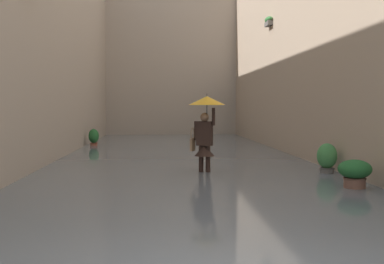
{
  "coord_description": "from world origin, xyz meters",
  "views": [
    {
      "loc": [
        0.63,
        3.75,
        1.79
      ],
      "look_at": [
        -0.19,
        -9.1,
        1.13
      ],
      "focal_mm": 46.01,
      "sensor_mm": 36.0,
      "label": 1
    }
  ],
  "objects_px": {
    "potted_plant_far_left": "(355,174)",
    "potted_plant_far_right": "(94,138)",
    "potted_plant_near_left": "(327,159)",
    "person_wading": "(206,121)"
  },
  "relations": [
    {
      "from": "potted_plant_far_left",
      "to": "potted_plant_far_right",
      "type": "bearing_deg",
      "value": -59.03
    },
    {
      "from": "person_wading",
      "to": "potted_plant_near_left",
      "type": "distance_m",
      "value": 3.16
    },
    {
      "from": "person_wading",
      "to": "potted_plant_far_right",
      "type": "bearing_deg",
      "value": -65.4
    },
    {
      "from": "person_wading",
      "to": "potted_plant_near_left",
      "type": "relative_size",
      "value": 2.4
    },
    {
      "from": "person_wading",
      "to": "potted_plant_near_left",
      "type": "xyz_separation_m",
      "value": [
        -2.99,
        0.37,
        -0.94
      ]
    },
    {
      "from": "person_wading",
      "to": "potted_plant_near_left",
      "type": "height_order",
      "value": "person_wading"
    },
    {
      "from": "person_wading",
      "to": "potted_plant_far_right",
      "type": "distance_m",
      "value": 9.53
    },
    {
      "from": "potted_plant_near_left",
      "to": "potted_plant_far_right",
      "type": "height_order",
      "value": "potted_plant_near_left"
    },
    {
      "from": "potted_plant_far_left",
      "to": "potted_plant_near_left",
      "type": "bearing_deg",
      "value": -95.03
    },
    {
      "from": "person_wading",
      "to": "potted_plant_far_right",
      "type": "xyz_separation_m",
      "value": [
        3.95,
        -8.62,
        -0.95
      ]
    }
  ]
}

